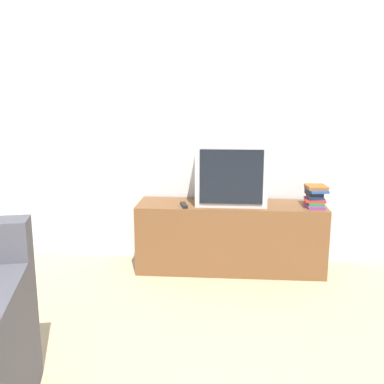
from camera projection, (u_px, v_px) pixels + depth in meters
The scene contains 5 objects.
wall_back at pixel (187, 116), 3.92m from camera, with size 9.00×0.06×2.60m.
tv_stand at pixel (230, 237), 3.84m from camera, with size 1.57×0.44×0.58m.
television at pixel (231, 173), 3.75m from camera, with size 0.58×0.39×0.52m.
book_stack at pixel (315, 196), 3.66m from camera, with size 0.18×0.23×0.18m.
remote_on_stand at pixel (184, 205), 3.69m from camera, with size 0.08×0.16×0.02m.
Camera 1 is at (0.35, -0.93, 1.48)m, focal length 42.00 mm.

